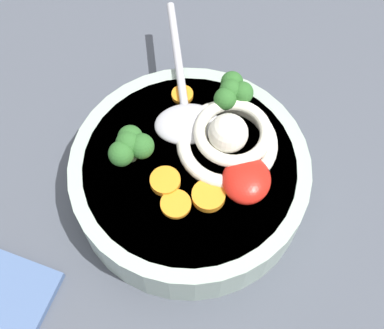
{
  "coord_description": "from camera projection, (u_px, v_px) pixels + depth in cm",
  "views": [
    {
      "loc": [
        -22.73,
        -3.65,
        50.3
      ],
      "look_at": [
        -0.64,
        -0.21,
        9.03
      ],
      "focal_mm": 48.99,
      "sensor_mm": 36.0,
      "label": 1
    }
  ],
  "objects": [
    {
      "name": "noodle_pile",
      "position": [
        229.0,
        138.0,
        0.47
      ],
      "size": [
        10.11,
        9.91,
        4.06
      ],
      "color": "silver",
      "rests_on": "soup_bowl"
    },
    {
      "name": "carrot_slice_near_spoon",
      "position": [
        176.0,
        204.0,
        0.45
      ],
      "size": [
        2.67,
        2.67,
        0.41
      ],
      "primitive_type": "cylinder",
      "color": "orange",
      "rests_on": "soup_bowl"
    },
    {
      "name": "carrot_slice_extra_b",
      "position": [
        182.0,
        95.0,
        0.5
      ],
      "size": [
        2.08,
        2.08,
        0.44
      ],
      "primitive_type": "cylinder",
      "color": "orange",
      "rests_on": "soup_bowl"
    },
    {
      "name": "chili_sauce_dollop",
      "position": [
        246.0,
        179.0,
        0.45
      ],
      "size": [
        4.72,
        4.24,
        2.12
      ],
      "primitive_type": "ellipsoid",
      "color": "red",
      "rests_on": "soup_bowl"
    },
    {
      "name": "broccoli_floret_far",
      "position": [
        131.0,
        144.0,
        0.45
      ],
      "size": [
        4.44,
        3.82,
        3.51
      ],
      "color": "#7A9E60",
      "rests_on": "soup_bowl"
    },
    {
      "name": "carrot_slice_right",
      "position": [
        208.0,
        196.0,
        0.45
      ],
      "size": [
        2.93,
        2.93,
        0.74
      ],
      "primitive_type": "cylinder",
      "color": "orange",
      "rests_on": "soup_bowl"
    },
    {
      "name": "broccoli_floret_beside_chili",
      "position": [
        232.0,
        91.0,
        0.48
      ],
      "size": [
        4.15,
        3.57,
        3.28
      ],
      "color": "#7A9E60",
      "rests_on": "soup_bowl"
    },
    {
      "name": "soup_spoon",
      "position": [
        185.0,
        111.0,
        0.49
      ],
      "size": [
        17.48,
        7.95,
        1.6
      ],
      "rotation": [
        0.0,
        0.0,
        0.28
      ],
      "color": "#B7B7BC",
      "rests_on": "soup_bowl"
    },
    {
      "name": "table_slab",
      "position": [
        191.0,
        192.0,
        0.54
      ],
      "size": [
        117.6,
        117.6,
        3.79
      ],
      "primitive_type": "cube",
      "color": "#474C56",
      "rests_on": "ground"
    },
    {
      "name": "soup_bowl",
      "position": [
        192.0,
        177.0,
        0.49
      ],
      "size": [
        21.96,
        21.96,
        5.24
      ],
      "color": "#9EB2A3",
      "rests_on": "table_slab"
    },
    {
      "name": "carrot_slice_extra_a",
      "position": [
        165.0,
        181.0,
        0.46
      ],
      "size": [
        2.69,
        2.69,
        0.71
      ],
      "primitive_type": "cylinder",
      "color": "orange",
      "rests_on": "soup_bowl"
    }
  ]
}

